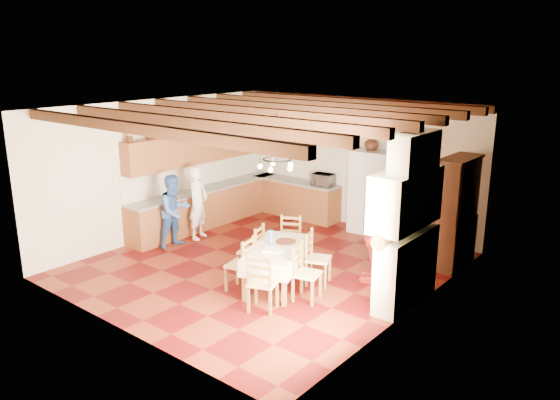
% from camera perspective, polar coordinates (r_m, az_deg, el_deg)
% --- Properties ---
extents(floor, '(6.00, 6.50, 0.02)m').
position_cam_1_polar(floor, '(10.56, -1.46, -6.85)').
color(floor, '#4C090A').
rests_on(floor, ground).
extents(ceiling, '(6.00, 6.50, 0.02)m').
position_cam_1_polar(ceiling, '(9.82, -1.58, 9.69)').
color(ceiling, white).
rests_on(ceiling, ground).
extents(wall_back, '(6.00, 0.02, 3.00)m').
position_cam_1_polar(wall_back, '(12.67, 8.16, 3.91)').
color(wall_back, beige).
rests_on(wall_back, ground).
extents(wall_front, '(6.00, 0.02, 3.00)m').
position_cam_1_polar(wall_front, '(8.01, -16.95, -3.37)').
color(wall_front, beige).
rests_on(wall_front, ground).
extents(wall_left, '(0.02, 6.50, 3.00)m').
position_cam_1_polar(wall_left, '(12.22, -12.30, 3.28)').
color(wall_left, beige).
rests_on(wall_left, ground).
extents(wall_right, '(0.02, 6.50, 3.00)m').
position_cam_1_polar(wall_right, '(8.50, 14.06, -2.07)').
color(wall_right, beige).
rests_on(wall_right, ground).
extents(ceiling_beams, '(6.00, 6.30, 0.16)m').
position_cam_1_polar(ceiling_beams, '(9.84, -1.58, 9.11)').
color(ceiling_beams, '#3D1C10').
rests_on(ceiling_beams, ground).
extents(lower_cabinets_left, '(0.60, 4.30, 0.86)m').
position_cam_1_polar(lower_cabinets_left, '(12.91, -7.54, -0.75)').
color(lower_cabinets_left, brown).
rests_on(lower_cabinets_left, ground).
extents(lower_cabinets_back, '(2.30, 0.60, 0.86)m').
position_cam_1_polar(lower_cabinets_back, '(13.52, 1.69, 0.11)').
color(lower_cabinets_back, brown).
rests_on(lower_cabinets_back, ground).
extents(countertop_left, '(0.62, 4.30, 0.04)m').
position_cam_1_polar(countertop_left, '(12.79, -7.61, 1.18)').
color(countertop_left, slate).
rests_on(countertop_left, lower_cabinets_left).
extents(countertop_back, '(2.34, 0.62, 0.04)m').
position_cam_1_polar(countertop_back, '(13.41, 1.70, 1.97)').
color(countertop_back, slate).
rests_on(countertop_back, lower_cabinets_back).
extents(backsplash_left, '(0.03, 4.30, 0.60)m').
position_cam_1_polar(backsplash_left, '(12.92, -8.53, 2.75)').
color(backsplash_left, silver).
rests_on(backsplash_left, ground).
extents(backsplash_back, '(2.30, 0.03, 0.60)m').
position_cam_1_polar(backsplash_back, '(13.56, 2.45, 3.50)').
color(backsplash_back, silver).
rests_on(backsplash_back, ground).
extents(upper_cabinets, '(0.35, 4.20, 0.70)m').
position_cam_1_polar(upper_cabinets, '(12.68, -8.16, 5.52)').
color(upper_cabinets, brown).
rests_on(upper_cabinets, ground).
extents(fireplace, '(0.56, 1.60, 2.80)m').
position_cam_1_polar(fireplace, '(8.82, 12.88, -2.04)').
color(fireplace, beige).
rests_on(fireplace, ground).
extents(wall_picture, '(0.34, 0.03, 0.42)m').
position_cam_1_polar(wall_picture, '(11.87, 14.57, 4.52)').
color(wall_picture, black).
rests_on(wall_picture, ground).
extents(refrigerator, '(0.98, 0.83, 1.87)m').
position_cam_1_polar(refrigerator, '(12.38, 9.81, 0.87)').
color(refrigerator, silver).
rests_on(refrigerator, floor).
extents(hutch, '(0.49, 1.16, 2.10)m').
position_cam_1_polar(hutch, '(10.75, 17.91, -1.22)').
color(hutch, '#381B0D').
rests_on(hutch, floor).
extents(dining_table, '(1.41, 1.83, 0.72)m').
position_cam_1_polar(dining_table, '(9.44, -0.33, -5.40)').
color(dining_table, silver).
rests_on(dining_table, floor).
extents(chandelier, '(0.47, 0.47, 0.03)m').
position_cam_1_polar(chandelier, '(9.00, -0.35, 4.27)').
color(chandelier, black).
rests_on(chandelier, ground).
extents(chair_left_near, '(0.48, 0.49, 0.96)m').
position_cam_1_polar(chair_left_near, '(9.35, -4.21, -6.65)').
color(chair_left_near, brown).
rests_on(chair_left_near, floor).
extents(chair_left_far, '(0.51, 0.52, 0.96)m').
position_cam_1_polar(chair_left_far, '(9.96, -3.05, -5.25)').
color(chair_left_far, brown).
rests_on(chair_left_far, floor).
extents(chair_right_near, '(0.49, 0.50, 0.96)m').
position_cam_1_polar(chair_right_near, '(8.98, 2.84, -7.61)').
color(chair_right_near, brown).
rests_on(chair_right_near, floor).
extents(chair_right_far, '(0.53, 0.54, 0.96)m').
position_cam_1_polar(chair_right_far, '(9.61, 4.05, -6.04)').
color(chair_right_far, brown).
rests_on(chair_right_far, floor).
extents(chair_end_near, '(0.54, 0.53, 0.96)m').
position_cam_1_polar(chair_end_near, '(8.64, -1.81, -8.54)').
color(chair_end_near, brown).
rests_on(chair_end_near, floor).
extents(chair_end_far, '(0.56, 0.56, 0.96)m').
position_cam_1_polar(chair_end_far, '(10.37, 1.00, -4.38)').
color(chair_end_far, brown).
rests_on(chair_end_far, floor).
extents(person_man, '(0.55, 0.68, 1.60)m').
position_cam_1_polar(person_man, '(11.93, -8.57, -0.29)').
color(person_man, white).
rests_on(person_man, floor).
extents(person_woman_blue, '(0.62, 0.78, 1.53)m').
position_cam_1_polar(person_woman_blue, '(11.51, -10.94, -1.14)').
color(person_woman_blue, '#355DA7').
rests_on(person_woman_blue, floor).
extents(person_woman_red, '(0.74, 1.10, 1.73)m').
position_cam_1_polar(person_woman_red, '(9.72, 9.80, -3.57)').
color(person_woman_red, red).
rests_on(person_woman_red, floor).
extents(microwave, '(0.53, 0.38, 0.28)m').
position_cam_1_polar(microwave, '(12.91, 4.51, 2.14)').
color(microwave, silver).
rests_on(microwave, countertop_back).
extents(fridge_vase, '(0.35, 0.35, 0.33)m').
position_cam_1_polar(fridge_vase, '(12.22, 9.53, 5.95)').
color(fridge_vase, '#381B0D').
rests_on(fridge_vase, refrigerator).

